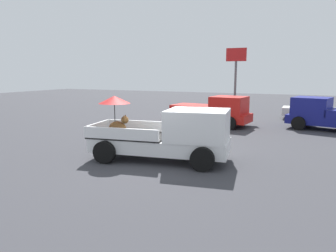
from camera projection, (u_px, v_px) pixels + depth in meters
name	position (u px, v px, depth m)	size (l,w,h in m)	color
ground_plane	(160.00, 160.00, 11.90)	(80.00, 80.00, 0.00)	#38383D
pickup_truck_main	(171.00, 135.00, 11.62)	(5.27, 2.86, 2.34)	black
pickup_truck_red	(213.00, 111.00, 19.43)	(4.97, 2.57, 1.80)	black
pickup_truck_far	(330.00, 115.00, 17.81)	(5.08, 3.01, 1.80)	black
parked_sedan_near	(315.00, 109.00, 21.84)	(4.33, 2.04, 1.33)	black
motel_sign	(236.00, 69.00, 22.37)	(1.40, 0.16, 4.86)	#59595B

